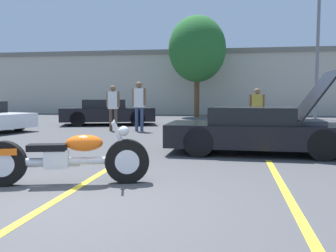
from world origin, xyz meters
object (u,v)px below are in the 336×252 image
at_px(tree_background, 197,49).
at_px(spectator_near_motorcycle, 113,104).
at_px(spectator_by_show_car, 257,108).
at_px(parked_car_right_row, 108,112).
at_px(light_pole, 319,36).
at_px(spectator_midground, 139,102).
at_px(show_car_hood_open, 258,130).
at_px(motorcycle, 66,158).

height_order(tree_background, spectator_near_motorcycle, tree_background).
relative_size(tree_background, spectator_by_show_car, 3.85).
bearing_deg(parked_car_right_row, tree_background, 45.11).
bearing_deg(light_pole, spectator_near_motorcycle, -137.54).
bearing_deg(spectator_midground, parked_car_right_row, 128.00).
bearing_deg(show_car_hood_open, light_pole, 73.79).
bearing_deg(spectator_by_show_car, motorcycle, -113.83).
distance_m(tree_background, spectator_near_motorcycle, 10.13).
height_order(motorcycle, parked_car_right_row, parked_car_right_row).
relative_size(parked_car_right_row, spectator_by_show_car, 2.83).
xyz_separation_m(motorcycle, spectator_midground, (-0.90, 8.25, 0.71)).
distance_m(spectator_near_motorcycle, spectator_midground, 1.03).
relative_size(tree_background, spectator_near_motorcycle, 3.57).
relative_size(show_car_hood_open, parked_car_right_row, 0.94).
height_order(motorcycle, spectator_by_show_car, spectator_by_show_car).
xyz_separation_m(parked_car_right_row, spectator_by_show_car, (6.44, -3.46, 0.38)).
height_order(light_pole, show_car_hood_open, light_pole).
height_order(motorcycle, show_car_hood_open, show_car_hood_open).
relative_size(light_pole, tree_background, 1.36).
xyz_separation_m(tree_background, motorcycle, (-0.40, -17.66, -3.72)).
relative_size(show_car_hood_open, spectator_near_motorcycle, 2.46).
relative_size(motorcycle, show_car_hood_open, 0.59).
bearing_deg(spectator_midground, tree_background, 82.15).
bearing_deg(show_car_hood_open, spectator_midground, 132.33).
relative_size(motorcycle, spectator_by_show_car, 1.57).
relative_size(light_pole, spectator_by_show_car, 5.25).
distance_m(show_car_hood_open, spectator_by_show_car, 4.00).
distance_m(light_pole, tree_background, 6.92).
xyz_separation_m(light_pole, tree_background, (-6.84, 0.98, -0.45)).
distance_m(show_car_hood_open, parked_car_right_row, 9.69).
relative_size(spectator_near_motorcycle, spectator_midground, 0.93).
bearing_deg(motorcycle, tree_background, 72.86).
xyz_separation_m(tree_background, parked_car_right_row, (-3.48, -6.60, -3.56)).
height_order(motorcycle, spectator_midground, spectator_midground).
bearing_deg(spectator_near_motorcycle, tree_background, 76.05).
bearing_deg(spectator_midground, light_pole, 46.02).
relative_size(show_car_hood_open, spectator_midground, 2.28).
height_order(tree_background, show_car_hood_open, tree_background).
bearing_deg(parked_car_right_row, motorcycle, -91.46).
bearing_deg(spectator_near_motorcycle, light_pole, 42.46).
bearing_deg(parked_car_right_row, spectator_by_show_car, -45.29).
height_order(spectator_near_motorcycle, spectator_by_show_car, spectator_near_motorcycle).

